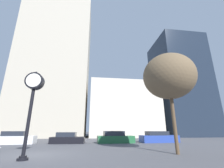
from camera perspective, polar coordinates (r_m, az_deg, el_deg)
ground_plane at (r=11.44m, az=-27.39°, el=-22.93°), size 200.00×200.00×0.00m
building_tall_tower at (r=38.72m, az=-20.40°, el=6.15°), size 15.18×12.00×32.04m
building_storefront_row at (r=35.79m, az=3.88°, el=-10.01°), size 14.91×12.00×11.67m
building_glass_modern at (r=42.83m, az=24.16°, el=-0.59°), size 11.11×12.00×25.01m
street_clock at (r=9.99m, az=-27.88°, el=-3.10°), size 1.02×0.55×4.95m
car_white at (r=20.76m, az=-32.86°, el=-17.04°), size 4.10×1.92×1.36m
car_black at (r=19.29m, az=-16.56°, el=-19.32°), size 3.90×2.03×1.24m
car_green at (r=19.17m, az=1.19°, el=-19.81°), size 4.43×2.06×1.37m
car_blue at (r=20.81m, az=17.26°, el=-18.90°), size 4.73×2.12×1.34m
bare_tree at (r=11.99m, az=20.83°, el=2.65°), size 3.79×3.79×7.05m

